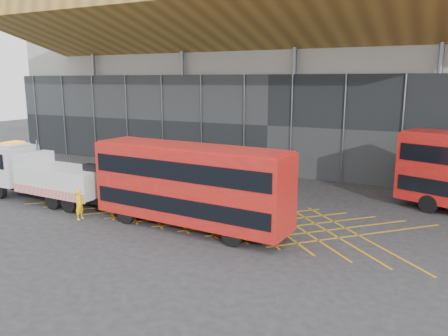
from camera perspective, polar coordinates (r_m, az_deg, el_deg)
The scene contains 6 objects.
ground_plane at distance 26.82m, azimuth -7.21°, elevation -5.03°, with size 120.00×120.00×0.00m, color #28282A.
road_markings at distance 25.25m, azimuth -1.12°, elevation -5.98°, with size 23.16×7.16×0.01m.
construction_building at distance 41.68m, azimuth 9.30°, elevation 13.21°, with size 55.00×23.97×18.00m.
recovery_truck at distance 29.75m, azimuth -22.52°, elevation -0.82°, with size 10.58×2.87×3.68m.
bus_towed at distance 22.26m, azimuth -4.52°, elevation -1.96°, with size 10.84×3.24×4.35m.
worker at distance 25.35m, azimuth -18.34°, elevation -4.54°, with size 0.61×0.40×1.67m, color yellow.
Camera 1 is at (14.37, -21.36, 7.54)m, focal length 35.00 mm.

